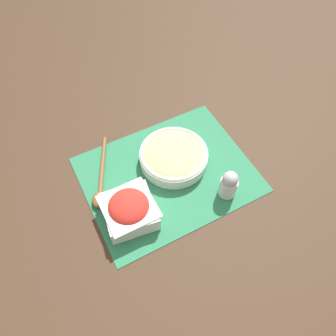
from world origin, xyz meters
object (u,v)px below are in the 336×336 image
(cucumber_bowl, at_px, (174,155))
(pepper_shaker, at_px, (229,184))
(wooden_spoon, at_px, (101,185))
(tomato_bowl, at_px, (129,209))

(cucumber_bowl, distance_m, pepper_shaker, 0.18)
(wooden_spoon, distance_m, pepper_shaker, 0.35)
(cucumber_bowl, relative_size, wooden_spoon, 0.86)
(tomato_bowl, bearing_deg, wooden_spoon, 106.34)
(tomato_bowl, distance_m, cucumber_bowl, 0.21)
(tomato_bowl, height_order, cucumber_bowl, tomato_bowl)
(tomato_bowl, height_order, wooden_spoon, tomato_bowl)
(cucumber_bowl, xyz_separation_m, wooden_spoon, (-0.22, 0.02, -0.02))
(cucumber_bowl, height_order, wooden_spoon, cucumber_bowl)
(pepper_shaker, bearing_deg, cucumber_bowl, 115.93)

